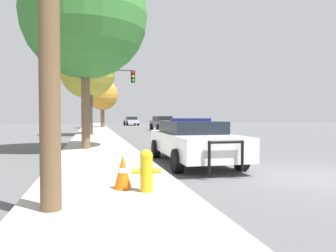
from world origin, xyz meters
The scene contains 11 objects.
ground_plane centered at (0.00, 0.00, 0.00)m, with size 110.00×110.00×0.00m, color #565659.
sidewalk_left centered at (-5.10, 0.00, 0.07)m, with size 3.00×110.00×0.13m.
police_car centered at (-2.26, 2.94, 0.74)m, with size 2.13×5.41×1.44m.
fire_hydrant centered at (-4.44, -1.17, 0.55)m, with size 0.55×0.24×0.78m.
traffic_light centered at (-4.11, 17.42, 3.58)m, with size 3.25×0.35×4.91m.
car_background_distant centered at (0.57, 43.60, 0.72)m, with size 2.12×4.18×1.34m.
car_background_oncoming centered at (1.62, 25.36, 0.78)m, with size 2.15×4.48×1.46m.
tree_sidewalk_mid centered at (-5.68, 18.20, 4.83)m, with size 4.11×4.11×6.79m.
tree_sidewalk_far centered at (-4.15, 32.67, 3.97)m, with size 3.67×3.67×5.71m.
tree_sidewalk_near centered at (-5.66, 7.20, 5.71)m, with size 5.26×5.26×8.22m.
traffic_cone centered at (-4.85, -0.84, 0.46)m, with size 0.35×0.35×0.65m.
Camera 1 is at (-5.42, -7.09, 1.54)m, focal length 35.00 mm.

